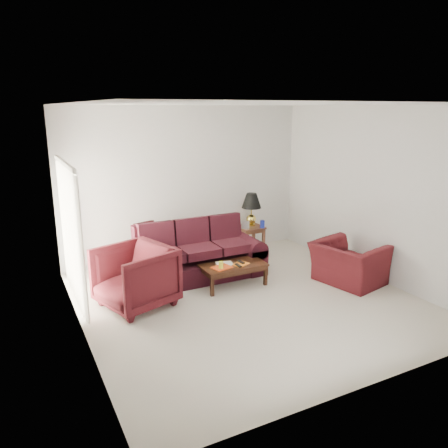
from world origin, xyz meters
name	(u,v)px	position (x,y,z in m)	size (l,w,h in m)	color
floor	(248,300)	(0.00, 0.00, 0.00)	(5.00, 5.00, 0.00)	beige
blinds	(70,234)	(-2.42, 1.30, 1.08)	(0.10, 2.00, 2.16)	silver
sofa	(197,252)	(-0.34, 1.25, 0.49)	(2.39, 1.03, 0.98)	black
throw_pillow	(145,232)	(-1.01, 2.07, 0.73)	(0.38, 0.11, 0.38)	black
end_table	(250,238)	(1.29, 2.15, 0.27)	(0.50, 0.50, 0.54)	#523A1C
table_lamp	(251,209)	(1.34, 2.21, 0.89)	(0.41, 0.41, 0.69)	gold
clock	(245,225)	(1.10, 2.04, 0.62)	(0.15, 0.05, 0.15)	#B5B4B9
blue_canister	(262,224)	(1.44, 1.94, 0.62)	(0.10, 0.10, 0.15)	navy
picture_frame	(239,222)	(1.11, 2.33, 0.62)	(0.13, 0.02, 0.16)	silver
floor_lamp	(73,239)	(-2.27, 2.20, 0.74)	(0.24, 0.24, 1.48)	white
armchair_left	(135,277)	(-1.63, 0.61, 0.47)	(1.01, 1.04, 0.94)	#3E0E13
armchair_right	(348,263)	(1.90, -0.14, 0.36)	(1.10, 0.96, 0.71)	#450F14
coffee_table	(233,275)	(0.07, 0.64, 0.19)	(1.10, 0.55, 0.39)	black
magazine_red	(222,267)	(-0.18, 0.57, 0.39)	(0.31, 0.23, 0.02)	#CC4214
magazine_white	(224,264)	(-0.06, 0.72, 0.39)	(0.27, 0.20, 0.02)	silver
magazine_orange	(241,264)	(0.17, 0.57, 0.39)	(0.26, 0.20, 0.01)	orange
remote_a	(238,265)	(0.08, 0.49, 0.41)	(0.05, 0.17, 0.02)	black
remote_b	(241,262)	(0.21, 0.62, 0.41)	(0.05, 0.17, 0.02)	black
yellow_glass	(221,265)	(-0.22, 0.52, 0.45)	(0.08, 0.08, 0.13)	yellow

